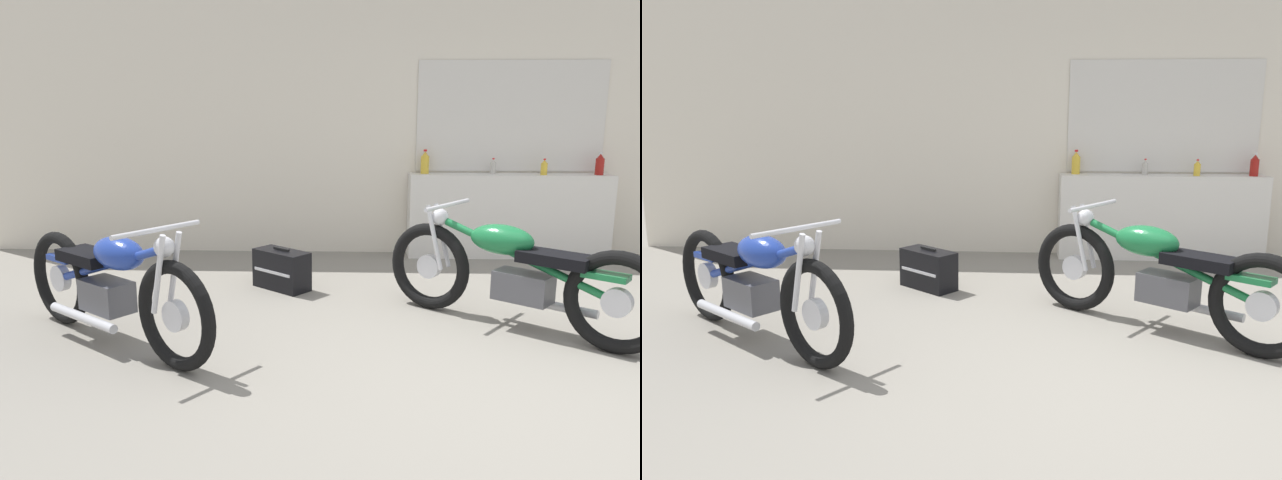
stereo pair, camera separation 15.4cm
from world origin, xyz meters
TOP-DOWN VIEW (x-y plane):
  - ground_plane at (0.00, 0.00)m, footprint 24.00×24.00m
  - wall_back at (0.04, 3.36)m, footprint 10.00×0.07m
  - sill_counter at (0.79, 3.18)m, footprint 2.13×0.28m
  - bottle_leftmost at (-0.11, 3.23)m, footprint 0.09×0.09m
  - bottle_left_center at (0.61, 3.20)m, footprint 0.06×0.06m
  - bottle_center at (1.12, 3.14)m, footprint 0.07×0.07m
  - bottle_right_center at (1.70, 3.16)m, footprint 0.09×0.09m
  - motorcycle_green at (0.27, 0.95)m, footprint 1.71×1.41m
  - motorcycle_blue at (-2.54, 0.53)m, footprint 1.69×1.30m
  - hard_case_black at (-1.52, 1.89)m, footprint 0.55×0.51m

SIDE VIEW (x-z plane):
  - ground_plane at x=0.00m, z-range 0.00..0.00m
  - hard_case_black at x=-1.52m, z-range -0.01..0.36m
  - motorcycle_green at x=0.27m, z-range -0.02..0.86m
  - motorcycle_blue at x=-2.54m, z-range -0.02..0.87m
  - sill_counter at x=0.79m, z-range 0.00..0.89m
  - bottle_left_center at x=0.61m, z-range 0.88..1.05m
  - bottle_center at x=1.12m, z-range 0.88..1.05m
  - bottle_right_center at x=1.70m, z-range 0.88..1.12m
  - bottle_leftmost at x=-0.11m, z-range 0.88..1.13m
  - wall_back at x=0.04m, z-range 0.00..2.80m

